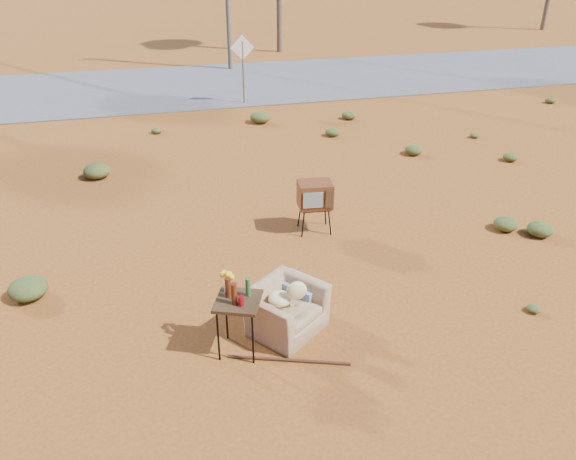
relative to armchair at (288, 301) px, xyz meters
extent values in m
plane|color=brown|center=(0.22, -0.02, -0.41)|extent=(140.00, 140.00, 0.00)
cube|color=#565659|center=(0.22, 14.98, -0.39)|extent=(140.00, 7.00, 0.04)
imported|color=#997453|center=(-0.06, -0.07, 0.03)|extent=(1.21, 1.14, 0.89)
ellipsoid|color=#D9CA84|center=(-0.13, -0.06, 0.10)|extent=(0.32, 0.32, 0.19)
ellipsoid|color=#D9CA84|center=(0.08, -0.17, 0.27)|extent=(0.28, 0.14, 0.28)
cube|color=navy|center=(0.26, 0.29, -0.15)|extent=(0.74, 0.78, 0.52)
cube|color=black|center=(1.24, 2.69, 0.08)|extent=(0.58, 0.47, 0.03)
cylinder|color=black|center=(0.97, 2.52, -0.17)|extent=(0.03, 0.03, 0.49)
cylinder|color=black|center=(1.46, 2.47, -0.17)|extent=(0.03, 0.03, 0.49)
cylinder|color=black|center=(1.01, 2.90, -0.17)|extent=(0.03, 0.03, 0.49)
cylinder|color=black|center=(1.50, 2.85, -0.17)|extent=(0.03, 0.03, 0.49)
cube|color=brown|center=(1.24, 2.69, 0.33)|extent=(0.65, 0.53, 0.47)
cube|color=slate|center=(1.13, 2.45, 0.33)|extent=(0.36, 0.06, 0.29)
cube|color=#472D19|center=(1.42, 2.42, 0.33)|extent=(0.14, 0.03, 0.33)
cube|color=#362413|center=(-0.75, -0.36, 0.38)|extent=(0.74, 0.74, 0.05)
cylinder|color=black|center=(-1.05, -0.48, -0.02)|extent=(0.03, 0.03, 0.79)
cylinder|color=black|center=(-0.63, -0.66, -0.02)|extent=(0.03, 0.03, 0.79)
cylinder|color=black|center=(-0.87, -0.06, -0.02)|extent=(0.03, 0.03, 0.79)
cylinder|color=black|center=(-0.45, -0.24, -0.02)|extent=(0.03, 0.03, 0.79)
cylinder|color=#4B1C0C|center=(-0.85, -0.25, 0.54)|extent=(0.08, 0.08, 0.29)
cylinder|color=#4B1C0C|center=(-0.81, -0.43, 0.56)|extent=(0.07, 0.07, 0.32)
cylinder|color=#265424|center=(-0.60, -0.30, 0.53)|extent=(0.07, 0.07, 0.27)
cylinder|color=red|center=(-0.73, -0.49, 0.47)|extent=(0.07, 0.07, 0.15)
cylinder|color=silver|center=(-0.84, -0.14, 0.48)|extent=(0.09, 0.09, 0.16)
ellipsoid|color=gold|center=(-0.84, -0.14, 0.65)|extent=(0.18, 0.18, 0.14)
cylinder|color=#4F2115|center=(-0.18, -0.75, -0.39)|extent=(1.52, 0.60, 0.04)
cylinder|color=brown|center=(1.72, 11.98, 0.59)|extent=(0.06, 0.06, 2.00)
cube|color=silver|center=(1.72, 11.98, 1.39)|extent=(0.78, 0.04, 0.78)
ellipsoid|color=#475324|center=(4.72, 1.78, -0.29)|extent=(0.44, 0.44, 0.24)
ellipsoid|color=#475324|center=(-2.78, 6.48, -0.25)|extent=(0.60, 0.60, 0.33)
ellipsoid|color=#475324|center=(7.02, 4.98, -0.31)|extent=(0.36, 0.36, 0.20)
ellipsoid|color=#475324|center=(3.42, 7.98, -0.30)|extent=(0.40, 0.40, 0.22)
ellipsoid|color=#475324|center=(-1.28, 9.48, -0.33)|extent=(0.30, 0.30, 0.17)
camera|label=1|loc=(-1.66, -6.23, 4.48)|focal=35.00mm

